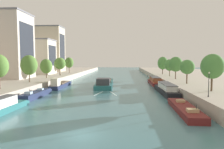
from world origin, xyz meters
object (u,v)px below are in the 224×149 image
Objects in this scene: tree_right_third at (212,66)px; tree_right_past_mid at (163,63)px; moored_boat_right_downstream at (155,81)px; moored_boat_right_gap_after at (185,109)px; barge_midriver at (105,83)px; tree_right_distant at (176,64)px; tree_left_nearest at (69,63)px; tree_left_third at (29,65)px; tree_left_end_of_row at (60,63)px; moored_boat_left_far at (60,84)px; tree_right_end_of_row at (187,67)px; moored_boat_left_near at (0,107)px; moored_boat_right_upstream at (166,89)px; tree_left_far at (46,66)px; tree_right_far at (170,65)px; lamppost_right_bank at (209,83)px.

tree_right_past_mid reaches higher than tree_right_third.
tree_right_past_mid is (5.95, 17.32, 5.76)m from moored_boat_right_downstream.
barge_midriver is at bearing 117.04° from moored_boat_right_gap_after.
tree_right_distant is 0.96× the size of tree_right_past_mid.
barge_midriver is 3.28× the size of tree_left_nearest.
moored_boat_right_downstream is at bearing -32.15° from tree_left_nearest.
tree_left_third is 1.06× the size of tree_left_end_of_row.
tree_right_distant reaches higher than moored_boat_right_gap_after.
tree_right_past_mid reaches higher than moored_boat_left_far.
tree_left_end_of_row is at bearing 148.43° from tree_right_end_of_row.
tree_left_end_of_row is 56.18m from tree_right_third.
tree_right_past_mid reaches higher than tree_right_distant.
moored_boat_left_far is 2.26× the size of tree_left_end_of_row.
tree_left_end_of_row is 0.99× the size of tree_right_distant.
moored_boat_right_downstream is (29.41, 9.75, 0.16)m from moored_boat_left_far.
moored_boat_right_upstream is (29.30, 20.13, 0.07)m from moored_boat_left_near.
tree_right_far is at bearing 13.14° from tree_left_far.
tree_right_distant is at bearing 85.55° from lamppost_right_bank.
tree_left_nearest is at bearing 130.74° from moored_boat_right_upstream.
tree_right_distant is 1.72× the size of lamppost_right_bank.
tree_right_distant reaches higher than moored_boat_left_near.
tree_right_far is at bearing 90.05° from tree_right_third.
lamppost_right_bank reaches higher than moored_boat_right_downstream.
lamppost_right_bank is at bearing -96.74° from tree_right_end_of_row.
tree_right_third is (42.47, -12.83, 0.16)m from tree_left_third.
moored_boat_right_downstream is 3.91× the size of lamppost_right_bank.
moored_boat_left_far reaches higher than moored_boat_right_downstream.
tree_right_end_of_row is at bearing -10.85° from moored_boat_left_far.
moored_boat_left_far is 2.23× the size of tree_right_distant.
moored_boat_right_gap_after is 57.10m from tree_left_end_of_row.
tree_right_past_mid reaches higher than moored_boat_right_upstream.
moored_boat_right_downstream is at bearing 102.91° from tree_right_third.
tree_left_third is 1.17× the size of tree_right_far.
moored_boat_right_upstream is at bearing -37.98° from tree_left_end_of_row.
moored_boat_left_near is at bearing -172.55° from lamppost_right_bank.
tree_right_distant is (5.77, -4.52, 5.79)m from moored_boat_right_downstream.
moored_boat_left_far is 20.35m from tree_left_end_of_row.
lamppost_right_bank reaches higher than barge_midriver.
tree_right_third is 45.87m from tree_right_past_mid.
tree_left_nearest is at bearing 159.85° from tree_right_far.
tree_right_distant is at bearing 44.47° from moored_boat_left_near.
tree_left_third is at bearing 178.98° from tree_right_end_of_row.
tree_left_nearest is at bearing 90.46° from tree_left_end_of_row.
moored_boat_left_far is 10.63m from tree_left_third.
tree_left_nearest is 56.56m from tree_right_end_of_row.
moored_boat_right_downstream is 10.84m from tree_right_far.
moored_boat_right_downstream is at bearing 53.02° from moored_boat_left_near.
moored_boat_right_upstream is 2.69× the size of tree_right_far.
tree_left_third is at bearing -141.73° from tree_right_past_mid.
moored_boat_right_downstream is (29.37, 39.01, 0.05)m from moored_boat_left_near.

